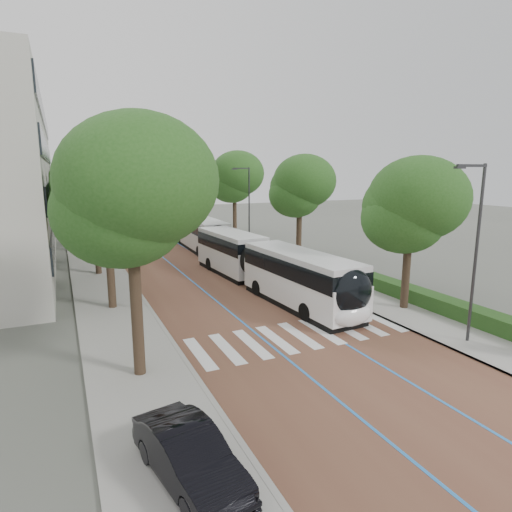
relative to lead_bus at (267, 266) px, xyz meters
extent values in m
plane|color=#51544C|center=(-2.29, -8.80, -1.63)|extent=(160.00, 160.00, 0.00)
cube|color=brown|center=(-2.29, 31.20, -1.62)|extent=(11.00, 140.00, 0.02)
cube|color=gray|center=(-9.79, 31.20, -1.57)|extent=(4.00, 140.00, 0.12)
cube|color=gray|center=(5.21, 31.20, -1.57)|extent=(4.00, 140.00, 0.12)
cube|color=gray|center=(-7.89, 31.20, -1.57)|extent=(0.20, 140.00, 0.14)
cube|color=gray|center=(3.31, 31.20, -1.57)|extent=(0.20, 140.00, 0.14)
cube|color=silver|center=(-7.09, -7.80, -1.60)|extent=(0.55, 3.60, 0.01)
cube|color=silver|center=(-5.84, -7.80, -1.60)|extent=(0.55, 3.60, 0.01)
cube|color=silver|center=(-4.59, -7.80, -1.60)|extent=(0.55, 3.60, 0.01)
cube|color=silver|center=(-3.34, -7.80, -1.60)|extent=(0.55, 3.60, 0.01)
cube|color=silver|center=(-2.09, -7.80, -1.60)|extent=(0.55, 3.60, 0.01)
cube|color=silver|center=(-0.84, -7.80, -1.60)|extent=(0.55, 3.60, 0.01)
cube|color=silver|center=(0.41, -7.80, -1.60)|extent=(0.55, 3.60, 0.01)
cube|color=silver|center=(1.66, -7.80, -1.60)|extent=(0.55, 3.60, 0.01)
cube|color=silver|center=(2.91, -7.80, -1.60)|extent=(0.55, 3.60, 0.01)
cube|color=blue|center=(-3.89, 31.20, -1.60)|extent=(0.12, 126.00, 0.01)
cube|color=blue|center=(-0.69, 31.20, -1.60)|extent=(0.12, 126.00, 0.01)
cube|color=black|center=(-12.74, 19.20, 1.37)|extent=(0.12, 38.00, 1.60)
cube|color=black|center=(-12.74, 19.20, 4.57)|extent=(0.12, 38.00, 1.60)
cube|color=black|center=(-12.74, 19.20, 7.77)|extent=(0.12, 38.00, 1.60)
cube|color=black|center=(-12.74, 19.20, 10.77)|extent=(0.12, 38.00, 1.60)
cube|color=#204919|center=(6.81, -8.80, -1.11)|extent=(1.20, 14.00, 0.80)
cylinder|color=#323234|center=(4.51, -11.80, 2.49)|extent=(0.14, 0.14, 8.00)
cube|color=#323234|center=(3.71, -11.80, 6.39)|extent=(1.70, 0.12, 0.12)
cube|color=#323234|center=(3.01, -11.80, 6.31)|extent=(0.50, 0.20, 0.10)
cylinder|color=#323234|center=(4.51, 13.20, 2.49)|extent=(0.14, 0.14, 8.00)
cube|color=#323234|center=(3.71, 13.20, 6.39)|extent=(1.70, 0.12, 0.12)
cube|color=#323234|center=(3.01, 13.20, 6.31)|extent=(0.50, 0.20, 0.10)
cylinder|color=#323234|center=(-8.39, -0.80, 2.49)|extent=(0.14, 0.14, 8.00)
cylinder|color=black|center=(-9.79, -8.80, 0.81)|extent=(0.44, 0.44, 4.88)
ellipsoid|color=#214E19|center=(-9.79, -8.80, 5.24)|extent=(5.69, 5.69, 4.83)
cylinder|color=black|center=(-9.79, 0.20, 0.71)|extent=(0.44, 0.44, 4.68)
ellipsoid|color=#214E19|center=(-9.79, 0.20, 4.96)|extent=(6.08, 6.08, 5.17)
cylinder|color=black|center=(-9.79, 9.20, 0.63)|extent=(0.44, 0.44, 4.52)
ellipsoid|color=#214E19|center=(-9.79, 9.20, 4.74)|extent=(6.06, 6.06, 5.15)
cylinder|color=black|center=(-9.79, 19.20, 0.72)|extent=(0.44, 0.44, 4.69)
ellipsoid|color=#214E19|center=(-9.79, 19.20, 4.99)|extent=(6.25, 6.25, 5.32)
cylinder|color=black|center=(-9.79, 31.20, 0.96)|extent=(0.44, 0.44, 5.17)
ellipsoid|color=#214E19|center=(-9.79, 31.20, 5.65)|extent=(6.45, 6.45, 5.48)
cylinder|color=black|center=(-9.79, 46.20, 1.05)|extent=(0.44, 0.44, 5.36)
ellipsoid|color=#214E19|center=(-9.79, 46.20, 5.92)|extent=(6.15, 6.15, 5.23)
cylinder|color=black|center=(5.41, -6.80, 0.41)|extent=(0.44, 0.44, 4.07)
ellipsoid|color=#214E19|center=(5.41, -6.80, 4.11)|extent=(5.43, 5.43, 4.61)
cylinder|color=black|center=(5.41, 5.20, 0.64)|extent=(0.44, 0.44, 4.54)
ellipsoid|color=#214E19|center=(5.41, 5.20, 4.77)|extent=(5.01, 5.01, 4.26)
cylinder|color=black|center=(5.41, 19.20, 0.82)|extent=(0.44, 0.44, 4.90)
ellipsoid|color=#214E19|center=(5.41, 19.20, 5.28)|extent=(5.78, 5.78, 4.91)
cylinder|color=black|center=(5.41, 35.20, 0.51)|extent=(0.44, 0.44, 4.28)
ellipsoid|color=#214E19|center=(5.41, 35.20, 4.40)|extent=(5.23, 5.23, 4.44)
cylinder|color=black|center=(-0.08, 1.30, 0.15)|extent=(2.35, 1.04, 2.30)
cube|color=white|center=(0.24, -3.82, -0.37)|extent=(3.08, 9.50, 1.82)
cube|color=black|center=(0.24, -3.82, 0.77)|extent=(3.11, 9.31, 0.97)
cube|color=silver|center=(0.24, -3.82, 1.42)|extent=(3.02, 9.31, 0.31)
cube|color=black|center=(0.24, -3.82, -1.45)|extent=(3.01, 9.12, 0.35)
cube|color=white|center=(-0.35, 5.61, -0.37)|extent=(2.98, 7.88, 1.82)
cube|color=black|center=(-0.35, 5.61, 0.77)|extent=(3.01, 7.73, 0.97)
cube|color=silver|center=(-0.35, 5.61, 1.42)|extent=(2.92, 7.72, 0.31)
cube|color=black|center=(-0.35, 5.61, -1.45)|extent=(2.91, 7.57, 0.35)
ellipsoid|color=black|center=(0.52, -8.34, 0.38)|extent=(2.41, 1.25, 2.28)
ellipsoid|color=white|center=(0.53, -8.39, -0.76)|extent=(2.41, 1.15, 1.14)
cylinder|color=black|center=(-0.74, -6.17, -1.13)|extent=(0.36, 1.02, 1.00)
cylinder|color=black|center=(1.51, -6.03, -1.13)|extent=(0.36, 1.02, 1.00)
cylinder|color=black|center=(-1.59, 7.20, -1.13)|extent=(0.36, 1.02, 1.00)
cylinder|color=black|center=(0.67, 7.35, -1.13)|extent=(0.36, 1.02, 1.00)
cylinder|color=black|center=(-1.08, -0.82, -1.13)|extent=(0.36, 1.02, 1.00)
cylinder|color=black|center=(1.17, -0.68, -1.13)|extent=(0.36, 1.02, 1.00)
cube|color=white|center=(0.49, 16.37, -0.37)|extent=(2.82, 12.06, 1.82)
cube|color=black|center=(0.49, 16.37, 0.77)|extent=(2.85, 11.82, 0.97)
cube|color=silver|center=(0.49, 16.37, 1.42)|extent=(2.76, 11.82, 0.31)
cube|color=black|center=(0.49, 16.37, -1.45)|extent=(2.75, 11.58, 0.35)
ellipsoid|color=black|center=(0.33, 10.52, 0.38)|extent=(2.38, 1.16, 2.28)
ellipsoid|color=white|center=(0.33, 10.47, -0.76)|extent=(2.38, 1.06, 1.14)
cylinder|color=black|center=(-0.74, 12.80, -1.13)|extent=(0.33, 1.01, 1.00)
cylinder|color=black|center=(1.52, 12.74, -1.13)|extent=(0.33, 1.01, 1.00)
cylinder|color=black|center=(-0.54, 20.20, -1.13)|extent=(0.33, 1.01, 1.00)
cylinder|color=black|center=(1.72, 20.14, -1.13)|extent=(0.33, 1.01, 1.00)
cube|color=white|center=(0.44, 29.62, -0.37)|extent=(2.74, 12.05, 1.82)
cube|color=black|center=(0.44, 29.62, 0.77)|extent=(2.77, 11.81, 0.97)
cube|color=silver|center=(0.44, 29.62, 1.42)|extent=(2.68, 11.81, 0.31)
cube|color=black|center=(0.44, 29.62, -1.45)|extent=(2.68, 11.57, 0.35)
ellipsoid|color=black|center=(0.55, 23.77, 0.38)|extent=(2.37, 1.15, 2.28)
ellipsoid|color=white|center=(0.55, 23.72, -0.76)|extent=(2.37, 1.05, 1.14)
cylinder|color=black|center=(-0.62, 26.00, -1.13)|extent=(0.32, 1.01, 1.00)
cylinder|color=black|center=(1.64, 26.04, -1.13)|extent=(0.32, 1.01, 1.00)
cylinder|color=black|center=(-0.77, 33.40, -1.13)|extent=(0.32, 1.01, 1.00)
cylinder|color=black|center=(1.49, 33.44, -1.13)|extent=(0.32, 1.01, 1.00)
imported|color=black|center=(-9.66, -15.28, -0.82)|extent=(2.25, 4.40, 1.38)
camera|label=1|loc=(-12.10, -24.61, 6.19)|focal=30.00mm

